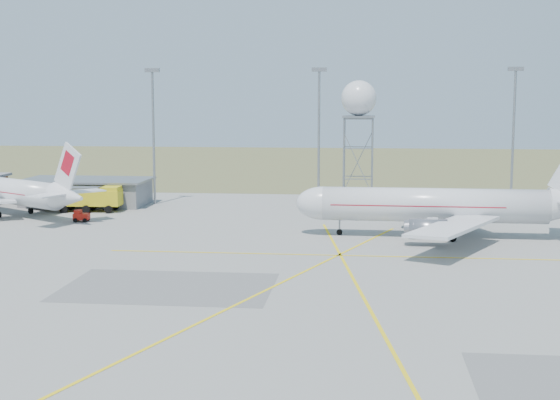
# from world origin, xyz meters

# --- Properties ---
(ground) EXTENTS (400.00, 400.00, 0.00)m
(ground) POSITION_xyz_m (0.00, 0.00, 0.00)
(ground) COLOR #A3A39E
(ground) RESTS_ON ground
(grass_strip) EXTENTS (400.00, 120.00, 0.03)m
(grass_strip) POSITION_xyz_m (0.00, 140.00, 0.01)
(grass_strip) COLOR brown
(grass_strip) RESTS_ON ground
(building_grey) EXTENTS (19.00, 10.00, 3.90)m
(building_grey) POSITION_xyz_m (-45.00, 64.00, 1.97)
(building_grey) COLOR gray
(building_grey) RESTS_ON ground
(mast_a) EXTENTS (2.20, 0.50, 20.50)m
(mast_a) POSITION_xyz_m (-35.00, 66.00, 12.07)
(mast_a) COLOR gray
(mast_a) RESTS_ON ground
(mast_b) EXTENTS (2.20, 0.50, 20.50)m
(mast_b) POSITION_xyz_m (-10.00, 66.00, 12.07)
(mast_b) COLOR gray
(mast_b) RESTS_ON ground
(mast_c) EXTENTS (2.20, 0.50, 20.50)m
(mast_c) POSITION_xyz_m (18.00, 66.00, 12.07)
(mast_c) COLOR gray
(mast_c) RESTS_ON ground
(airliner_main) EXTENTS (35.14, 34.19, 11.96)m
(airliner_main) POSITION_xyz_m (5.40, 41.89, 3.67)
(airliner_main) COLOR silver
(airliner_main) RESTS_ON ground
(airliner_far) EXTENTS (28.43, 26.01, 10.62)m
(airliner_far) POSITION_xyz_m (-52.09, 53.12, 3.25)
(airliner_far) COLOR silver
(airliner_far) RESTS_ON ground
(radar_tower) EXTENTS (5.15, 5.15, 18.64)m
(radar_tower) POSITION_xyz_m (-4.18, 65.72, 10.46)
(radar_tower) COLOR gray
(radar_tower) RESTS_ON ground
(fire_truck) EXTENTS (9.16, 3.94, 3.62)m
(fire_truck) POSITION_xyz_m (-41.94, 57.33, 1.74)
(fire_truck) COLOR gold
(fire_truck) RESTS_ON ground
(baggage_tug) EXTENTS (2.06, 1.69, 1.54)m
(baggage_tug) POSITION_xyz_m (-40.15, 48.45, 0.58)
(baggage_tug) COLOR #B8170D
(baggage_tug) RESTS_ON ground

